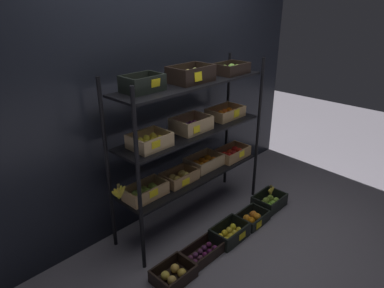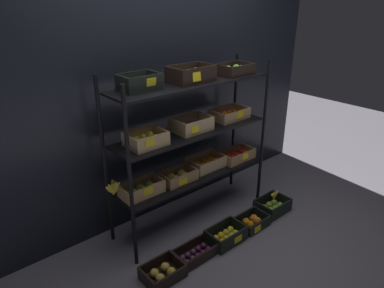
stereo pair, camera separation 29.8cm
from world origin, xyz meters
name	(u,v)px [view 1 (the left image)]	position (x,y,z in m)	size (l,w,h in m)	color
ground_plane	(192,216)	(0.00, 0.00, 0.00)	(10.00, 10.00, 0.00)	slate
storefront_wall	(162,103)	(0.00, 0.40, 1.10)	(3.95, 0.12, 2.21)	black
display_rack	(192,133)	(0.00, 0.00, 0.91)	(1.68, 0.44, 1.51)	black
crate_ground_apple_gold	(173,275)	(-0.70, -0.47, 0.04)	(0.32, 0.24, 0.11)	black
crate_ground_plum	(203,253)	(-0.36, -0.47, 0.04)	(0.38, 0.21, 0.10)	black
crate_ground_lemon	(230,234)	(-0.01, -0.48, 0.05)	(0.35, 0.23, 0.14)	black
crate_ground_orange	(252,218)	(0.34, -0.49, 0.04)	(0.31, 0.23, 0.10)	black
crate_ground_apple_green	(269,202)	(0.69, -0.46, 0.05)	(0.33, 0.25, 0.13)	black
banana_bunch_loose	(271,191)	(0.71, -0.46, 0.18)	(0.13, 0.04, 0.11)	brown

